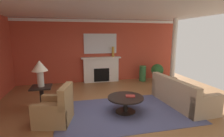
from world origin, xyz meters
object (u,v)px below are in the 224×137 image
side_table (42,96)px  potted_plant (157,71)px  fireplace (101,70)px  coffee_table (126,101)px  armchair_near_window (55,111)px  vase_mantel_right (113,52)px  vase_tall_corner (143,73)px  table_lamp (40,68)px  sofa (181,95)px  mantel_mirror (100,44)px

side_table → potted_plant: size_ratio=0.84×
fireplace → coffee_table: size_ratio=1.80×
armchair_near_window → coffee_table: bearing=5.5°
vase_mantel_right → vase_tall_corner: bearing=-10.3°
fireplace → side_table: fireplace is taller
armchair_near_window → table_lamp: table_lamp is taller
fireplace → armchair_near_window: 3.95m
coffee_table → table_lamp: table_lamp is taller
side_table → vase_mantel_right: bearing=43.7°
coffee_table → table_lamp: 2.56m
sofa → vase_tall_corner: bearing=90.4°
fireplace → vase_mantel_right: (0.55, -0.05, 0.84)m
potted_plant → vase_tall_corner: bearing=155.4°
mantel_mirror → vase_mantel_right: (0.55, -0.17, -0.37)m
fireplace → side_table: bearing=-129.3°
sofa → coffee_table: sofa is taller
sofa → vase_tall_corner: (-0.02, 2.93, 0.06)m
armchair_near_window → side_table: (-0.44, 0.89, 0.09)m
vase_tall_corner → potted_plant: (0.60, -0.28, 0.13)m
coffee_table → side_table: size_ratio=1.43×
armchair_near_window → sofa: bearing=4.8°
table_lamp → side_table: bearing=180.0°
mantel_mirror → armchair_near_window: size_ratio=1.55×
table_lamp → coffee_table: bearing=-17.2°
armchair_near_window → table_lamp: bearing=116.3°
armchair_near_window → fireplace: bearing=63.9°
coffee_table → vase_tall_corner: 3.55m
potted_plant → side_table: bearing=-156.2°
coffee_table → vase_tall_corner: size_ratio=1.39×
coffee_table → potted_plant: potted_plant is taller
armchair_near_window → side_table: bearing=116.3°
mantel_mirror → table_lamp: size_ratio=1.99×
sofa → armchair_near_window: 3.69m
coffee_table → potted_plant: (2.40, 2.79, 0.16)m
vase_mantel_right → coffee_table: bearing=-97.4°
vase_mantel_right → vase_tall_corner: size_ratio=0.63×
coffee_table → potted_plant: bearing=49.2°
armchair_near_window → table_lamp: size_ratio=1.29×
mantel_mirror → coffee_table: bearing=-88.0°
sofa → coffee_table: (-1.83, -0.13, 0.04)m
sofa → table_lamp: size_ratio=2.87×
side_table → mantel_mirror: bearing=51.9°
sofa → coffee_table: bearing=-175.9°
vase_tall_corner → table_lamp: bearing=-150.2°
fireplace → table_lamp: (-2.17, -2.65, 0.68)m
fireplace → sofa: (1.95, -3.23, -0.25)m
coffee_table → potted_plant: 3.68m
armchair_near_window → potted_plant: 5.19m
side_table → table_lamp: (0.00, 0.00, 0.82)m
vase_mantel_right → potted_plant: vase_mantel_right is taller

